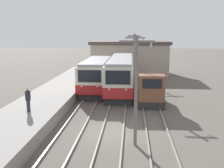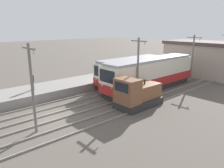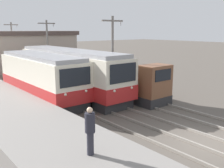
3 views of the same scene
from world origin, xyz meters
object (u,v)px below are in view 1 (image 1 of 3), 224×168
(person_on_platform, at_px, (28,99))
(commuter_train_left, at_px, (97,76))
(shunting_locomotive, at_px, (150,91))
(catenary_mast_near, at_px, (136,87))
(catenary_mast_distant, at_px, (134,50))
(commuter_train_center, at_px, (121,75))
(catenary_mast_far, at_px, (134,55))
(catenary_mast_mid, at_px, (135,64))

(person_on_platform, bearing_deg, commuter_train_left, 73.55)
(shunting_locomotive, bearing_deg, catenary_mast_near, -98.95)
(catenary_mast_distant, bearing_deg, person_on_platform, -104.29)
(commuter_train_left, relative_size, catenary_mast_distant, 1.58)
(catenary_mast_near, height_order, catenary_mast_distant, same)
(catenary_mast_distant, height_order, person_on_platform, catenary_mast_distant)
(commuter_train_center, bearing_deg, shunting_locomotive, -62.46)
(catenary_mast_far, xyz_separation_m, catenary_mast_distant, (0.00, 11.16, 0.00))
(shunting_locomotive, relative_size, catenary_mast_distant, 0.74)
(commuter_train_left, xyz_separation_m, catenary_mast_far, (4.31, 7.60, 1.87))
(commuter_train_left, bearing_deg, person_on_platform, -106.45)
(commuter_train_left, relative_size, catenary_mast_far, 1.58)
(catenary_mast_near, bearing_deg, catenary_mast_far, 90.00)
(commuter_train_left, bearing_deg, shunting_locomotive, -42.13)
(catenary_mast_mid, bearing_deg, commuter_train_left, 140.45)
(commuter_train_left, distance_m, catenary_mast_mid, 5.89)
(catenary_mast_near, bearing_deg, catenary_mast_mid, 90.00)
(catenary_mast_mid, height_order, catenary_mast_distant, same)
(catenary_mast_near, relative_size, catenary_mast_distant, 1.00)
(commuter_train_center, bearing_deg, commuter_train_left, -169.75)
(commuter_train_left, height_order, catenary_mast_mid, catenary_mast_mid)
(catenary_mast_mid, height_order, person_on_platform, catenary_mast_mid)
(commuter_train_center, distance_m, person_on_platform, 13.69)
(commuter_train_left, height_order, catenary_mast_far, catenary_mast_far)
(catenary_mast_distant, bearing_deg, catenary_mast_far, -90.00)
(commuter_train_center, bearing_deg, catenary_mast_near, -84.34)
(commuter_train_left, distance_m, catenary_mast_far, 8.94)
(catenary_mast_mid, height_order, catenary_mast_far, same)
(catenary_mast_distant, distance_m, person_on_platform, 31.44)
(commuter_train_center, relative_size, shunting_locomotive, 2.93)
(commuter_train_center, bearing_deg, person_on_platform, -117.15)
(commuter_train_left, bearing_deg, commuter_train_center, 10.25)
(catenary_mast_mid, bearing_deg, commuter_train_center, 110.36)
(commuter_train_center, distance_m, catenary_mast_mid, 4.69)
(commuter_train_left, xyz_separation_m, catenary_mast_distant, (4.31, 18.76, 1.87))
(shunting_locomotive, xyz_separation_m, person_on_platform, (-9.25, -6.42, 0.75))
(commuter_train_left, height_order, person_on_platform, commuter_train_left)
(commuter_train_center, xyz_separation_m, catenary_mast_mid, (1.51, -4.06, 1.79))
(catenary_mast_mid, distance_m, catenary_mast_far, 11.16)
(catenary_mast_distant, xyz_separation_m, person_on_platform, (-7.75, -30.43, -1.62))
(commuter_train_center, height_order, catenary_mast_near, catenary_mast_near)
(catenary_mast_far, height_order, catenary_mast_distant, same)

